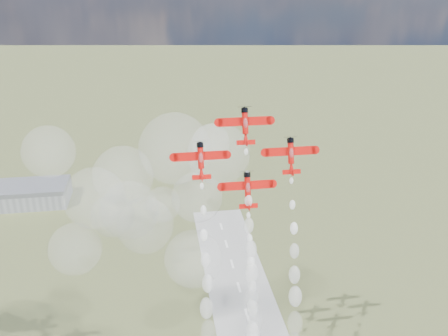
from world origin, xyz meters
TOP-DOWN VIEW (x-y plane):
  - hangar at (-120.00, 180.00)m, footprint 50.00×28.00m
  - plane_lead at (-11.86, 1.53)m, footprint 14.02×5.72m
  - plane_left at (-24.03, -0.97)m, footprint 14.02×5.72m
  - plane_right at (0.30, -0.97)m, footprint 14.02×5.72m
  - plane_slot at (-11.86, -3.48)m, footprint 14.02×5.72m
  - smoke_trail_lead at (-11.83, -13.10)m, footprint 5.65×19.06m
  - smoke_trail_right at (0.32, -15.13)m, footprint 5.88×18.27m
  - drifted_smoke_cloud at (-40.00, 24.02)m, footprint 72.07×34.04m

SIDE VIEW (x-z plane):
  - hangar at x=-120.00m, z-range 0.00..13.00m
  - smoke_trail_right at x=0.32m, z-range 21.55..74.73m
  - smoke_trail_lead at x=-11.83m, z-range 29.65..82.74m
  - drifted_smoke_cloud at x=-40.00m, z-range 44.34..102.97m
  - plane_slot at x=-11.86m, z-range 81.87..91.62m
  - plane_left at x=-24.03m, z-range 90.01..99.76m
  - plane_right at x=0.30m, z-range 90.01..99.76m
  - plane_lead at x=-11.86m, z-range 98.15..107.90m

